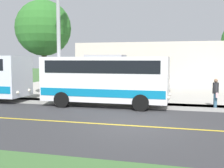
% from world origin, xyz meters
% --- Properties ---
extents(ground_plane, '(120.00, 120.00, 0.00)m').
position_xyz_m(ground_plane, '(0.00, 0.00, 0.00)').
color(ground_plane, '#3D6633').
extents(road_surface, '(8.00, 100.00, 0.01)m').
position_xyz_m(road_surface, '(0.00, 0.00, 0.00)').
color(road_surface, '#333335').
rests_on(road_surface, ground).
extents(sidewalk, '(2.40, 100.00, 0.01)m').
position_xyz_m(sidewalk, '(-5.20, 0.00, 0.00)').
color(sidewalk, gray).
rests_on(sidewalk, ground).
extents(parking_lot_surface, '(14.00, 36.00, 0.01)m').
position_xyz_m(parking_lot_surface, '(-12.40, 3.00, 0.00)').
color(parking_lot_surface, '#B2ADA3').
rests_on(parking_lot_surface, ground).
extents(road_centre_line, '(0.16, 100.00, 0.00)m').
position_xyz_m(road_centre_line, '(0.00, 0.00, 0.01)').
color(road_centre_line, gold).
rests_on(road_centre_line, ground).
extents(shuttle_bus_front, '(2.75, 7.42, 3.01)m').
position_xyz_m(shuttle_bus_front, '(-4.55, -2.40, 1.65)').
color(shuttle_bus_front, white).
rests_on(shuttle_bus_front, ground).
extents(pedestrian_with_bags, '(0.72, 0.34, 1.64)m').
position_xyz_m(pedestrian_with_bags, '(-5.58, 3.85, 0.88)').
color(pedestrian_with_bags, '#335972').
rests_on(pedestrian_with_bags, ground).
extents(street_light_pole, '(1.97, 0.24, 8.57)m').
position_xyz_m(street_light_pole, '(-4.88, -5.59, 4.70)').
color(street_light_pole, '#9E9EA3').
rests_on(street_light_pole, ground).
extents(parked_car_near, '(2.04, 4.41, 1.45)m').
position_xyz_m(parked_car_near, '(-12.86, -1.25, 0.69)').
color(parked_car_near, white).
rests_on(parked_car_near, ground).
extents(tree_curbside, '(4.02, 4.02, 7.01)m').
position_xyz_m(tree_curbside, '(-7.40, -7.90, 4.98)').
color(tree_curbside, '#4C3826').
rests_on(tree_curbside, ground).
extents(commercial_building, '(10.00, 19.50, 4.43)m').
position_xyz_m(commercial_building, '(-21.40, 0.70, 2.22)').
color(commercial_building, beige).
rests_on(commercial_building, ground).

